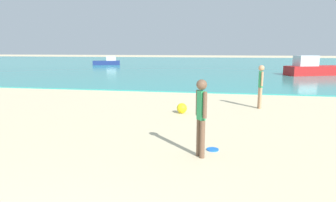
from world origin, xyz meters
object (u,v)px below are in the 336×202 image
boat_near (312,68)px  person_standing (201,114)px  person_distant (261,84)px  frisbee (213,149)px  beach_ball (182,108)px  boat_far (108,62)px

boat_near → person_standing: bearing=-133.2°
person_distant → boat_near: boat_near is taller
frisbee → person_standing: bearing=-118.4°
person_distant → boat_near: (5.95, 14.57, -0.30)m
person_standing → boat_near: boat_near is taller
person_standing → beach_ball: person_standing is taller
person_distant → boat_near: 15.74m
frisbee → beach_ball: (-1.17, 3.55, 0.17)m
person_distant → beach_ball: 3.17m
frisbee → beach_ball: 3.75m
person_distant → beach_ball: (-2.76, -1.37, -0.74)m
boat_far → frisbee: bearing=96.6°
person_standing → boat_far: (-14.84, 31.42, -0.44)m
beach_ball → person_distant: bearing=26.3°
frisbee → beach_ball: beach_ball is taller
person_distant → frisbee: bearing=-28.4°
frisbee → boat_near: boat_near is taller
person_standing → boat_far: 34.75m
frisbee → boat_near: 20.90m
person_standing → frisbee: 1.04m
boat_near → beach_ball: bearing=-140.5°
person_standing → person_distant: person_distant is taller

